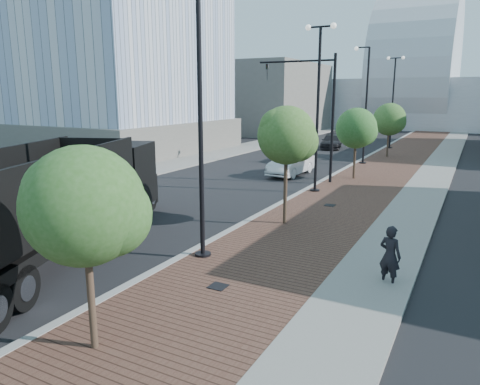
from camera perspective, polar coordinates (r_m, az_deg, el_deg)
The scene contains 23 objects.
sidewalk at distance 43.06m, azimuth 20.90°, elevation 4.22°, with size 7.00×140.00×0.12m, color #4C2D23.
concrete_strip at distance 42.83m, azimuth 24.48°, elevation 3.88°, with size 2.40×140.00×0.13m, color slate.
curb at distance 43.62m, azimuth 16.33°, elevation 4.64°, with size 0.30×140.00×0.14m, color gray.
west_sidewalk at distance 47.92m, azimuth 0.89°, elevation 5.78°, with size 4.00×140.00×0.12m, color slate.
dump_truck at distance 18.77m, azimuth -19.05°, elevation -0.46°, with size 7.59×14.01×3.86m.
white_sedan at distance 31.74m, azimuth 6.53°, elevation 3.67°, with size 1.71×4.92×1.62m, color silver.
dark_car_mid at distance 38.54m, azimuth 6.89°, elevation 4.97°, with size 2.18×4.73×1.31m, color black.
dark_car_far at distance 48.27m, azimuth 11.56°, elevation 6.35°, with size 1.98×4.86×1.41m, color black.
pedestrian at distance 14.06m, azimuth 18.54°, elevation -7.64°, with size 0.67×0.44×1.84m, color black.
streetlight_1 at distance 14.89m, azimuth -5.40°, elevation 7.56°, with size 1.44×0.56×9.21m.
streetlight_2 at distance 25.70m, azimuth 9.86°, elevation 10.52°, with size 1.72×0.56×9.28m.
streetlight_3 at distance 37.32m, azimuth 15.54°, elevation 10.05°, with size 1.44×0.56×9.21m.
streetlight_4 at distance 49.07m, azimuth 18.85°, elevation 10.86°, with size 1.72×0.56×9.28m.
traffic_mast at distance 28.82m, azimuth 10.05°, elevation 11.02°, with size 5.09×0.20×8.00m.
tree_0 at distance 9.75m, azimuth -18.93°, elevation -1.69°, with size 2.55×2.53×4.60m.
tree_1 at distance 18.85m, azimuth 6.10°, elevation 7.21°, with size 2.48×2.44×5.14m.
tree_2 at distance 30.32m, azimuth 14.67°, elevation 7.90°, with size 2.64×2.64×4.74m.
tree_3 at distance 42.06m, azimuth 18.55°, elevation 8.81°, with size 2.85×2.85×4.84m.
tower_podium at distance 47.59m, azimuth -15.63°, elevation 7.03°, with size 19.00×19.00×3.00m, color #605D56.
convention_center at distance 88.04m, azimuth 21.46°, elevation 11.84°, with size 50.00×30.00×50.00m.
commercial_block_nw at distance 68.66m, azimuth 3.34°, elevation 11.90°, with size 14.00×20.00×10.00m, color #64615A.
utility_cover_1 at distance 13.29m, azimuth -2.80°, elevation -11.83°, with size 0.50×0.50×0.02m, color black.
utility_cover_2 at distance 22.95m, azimuth 11.35°, elevation -1.59°, with size 0.50×0.50×0.02m, color black.
Camera 1 is at (8.63, -2.40, 5.58)m, focal length 33.53 mm.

